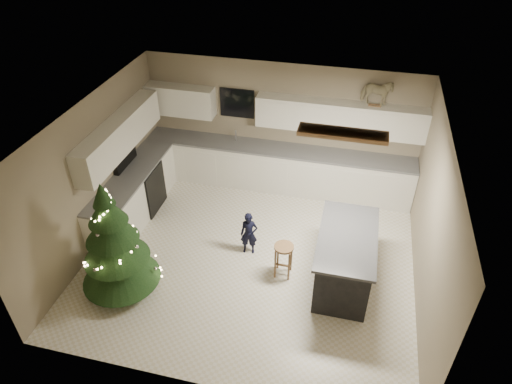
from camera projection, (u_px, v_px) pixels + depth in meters
The scene contains 8 objects.
ground_plane at pixel (251, 256), 7.99m from camera, with size 5.50×5.50×0.00m, color silver.
room_shell at pixel (252, 173), 6.96m from camera, with size 5.52×5.02×2.61m.
cabinetry at pixel (227, 164), 9.02m from camera, with size 5.50×3.20×2.00m.
island at pixel (345, 259), 7.26m from camera, with size 0.90×1.70×0.95m.
bar_stool at pixel (284, 253), 7.39m from camera, with size 0.32×0.32×0.61m.
christmas_tree at pixel (115, 248), 6.95m from camera, with size 1.27×1.23×2.03m.
toddler at pixel (249, 234), 7.86m from camera, with size 0.30×0.20×0.82m, color black.
rocking_horse at pixel (377, 93), 8.16m from camera, with size 0.58×0.29×0.50m.
Camera 1 is at (1.44, -5.63, 5.60)m, focal length 32.00 mm.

